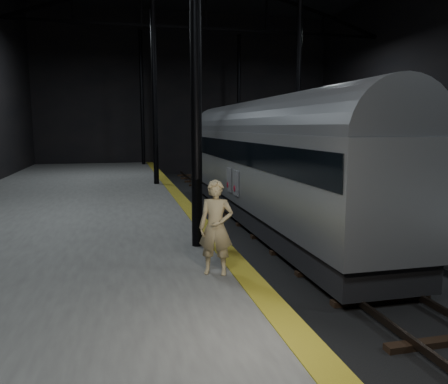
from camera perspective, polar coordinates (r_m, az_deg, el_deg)
name	(u,v)px	position (r m, az deg, el deg)	size (l,w,h in m)	color
ground	(283,236)	(15.74, 7.78, -5.78)	(44.00, 44.00, 0.00)	black
platform_left	(60,235)	(14.72, -20.67, -5.25)	(9.00, 43.80, 1.00)	#4A4A48
tactile_strip	(193,213)	(14.67, -4.08, -2.74)	(0.50, 43.80, 0.01)	olive
track	(284,235)	(15.72, 7.78, -5.54)	(2.40, 43.00, 0.24)	#3F3328
train	(263,156)	(17.58, 5.09, 4.67)	(2.71, 18.09, 4.83)	#ABAEB3
woman	(216,228)	(8.49, -1.05, -4.67)	(0.68, 0.44, 1.85)	tan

